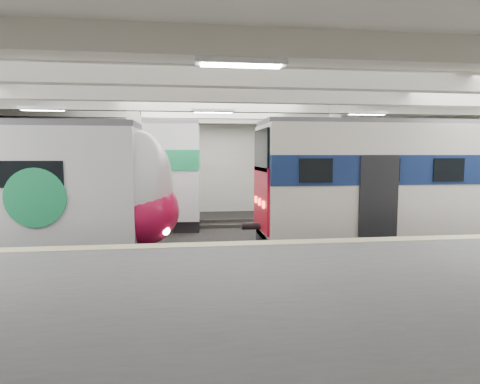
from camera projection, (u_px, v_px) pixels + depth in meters
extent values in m
cube|color=black|center=(218.00, 256.00, 13.35)|extent=(36.00, 24.00, 0.10)
cube|color=silver|center=(217.00, 85.00, 12.81)|extent=(36.00, 24.00, 0.20)
cube|color=beige|center=(205.00, 164.00, 22.96)|extent=(30.00, 0.10, 5.50)
cube|color=beige|center=(306.00, 231.00, 3.21)|extent=(30.00, 0.10, 5.50)
cube|color=#545457|center=(245.00, 318.00, 6.88)|extent=(30.00, 7.00, 1.10)
cube|color=beige|center=(227.00, 244.00, 10.03)|extent=(30.00, 0.50, 0.02)
cube|color=beige|center=(135.00, 169.00, 15.67)|extent=(0.50, 0.50, 5.50)
cube|color=beige|center=(332.00, 168.00, 16.68)|extent=(0.50, 0.50, 5.50)
cube|color=beige|center=(217.00, 95.00, 12.84)|extent=(30.00, 18.00, 0.50)
cube|color=#59544C|center=(218.00, 252.00, 13.34)|extent=(30.00, 1.52, 0.16)
cube|color=#59544C|center=(209.00, 224.00, 18.77)|extent=(30.00, 1.52, 0.16)
cylinder|color=black|center=(217.00, 112.00, 12.90)|extent=(30.00, 0.03, 0.03)
cylinder|color=black|center=(209.00, 124.00, 18.33)|extent=(30.00, 0.03, 0.03)
cube|color=white|center=(222.00, 96.00, 10.90)|extent=(26.00, 8.40, 0.12)
ellipsoid|color=silver|center=(139.00, 186.00, 12.81)|extent=(2.15, 2.65, 3.57)
ellipsoid|color=#B20E39|center=(144.00, 211.00, 12.90)|extent=(2.28, 2.71, 2.18)
cylinder|color=#1A9455|center=(35.00, 198.00, 11.12)|extent=(1.68, 0.06, 1.68)
cube|color=silver|center=(449.00, 181.00, 14.15)|extent=(13.37, 2.93, 3.81)
cube|color=navy|center=(449.00, 168.00, 14.11)|extent=(13.41, 2.99, 0.93)
cube|color=red|center=(261.00, 199.00, 13.35)|extent=(0.08, 2.49, 2.09)
cube|color=black|center=(261.00, 150.00, 13.20)|extent=(0.08, 2.35, 1.37)
cube|color=#4C4C51|center=(451.00, 124.00, 13.96)|extent=(13.37, 2.29, 0.16)
cube|color=black|center=(446.00, 238.00, 14.35)|extent=(13.37, 2.05, 0.70)
cube|color=silver|center=(26.00, 172.00, 17.52)|extent=(15.23, 3.67, 4.10)
cube|color=#1A9455|center=(25.00, 160.00, 17.47)|extent=(15.27, 3.73, 0.86)
cube|color=#4C4C51|center=(23.00, 122.00, 17.31)|extent=(15.21, 3.13, 0.16)
cube|color=black|center=(29.00, 223.00, 17.74)|extent=(15.21, 3.34, 0.60)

